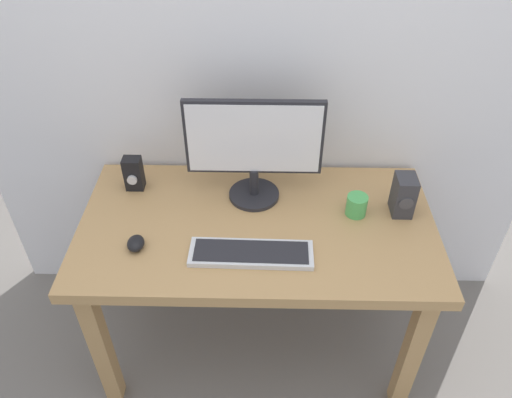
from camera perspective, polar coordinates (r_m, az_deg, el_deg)
ground_plane at (r=2.49m, az=0.11°, el=-15.68°), size 6.00×6.00×0.00m
desk at (r=1.98m, az=0.14°, el=-4.89°), size 1.37×0.73×0.76m
monitor at (r=1.90m, az=-0.23°, el=6.05°), size 0.53×0.20×0.43m
keyboard_primary at (r=1.78m, az=-0.56°, el=-6.24°), size 0.44×0.14×0.02m
mouse at (r=1.86m, az=-13.60°, el=-4.95°), size 0.07×0.08×0.04m
speaker_right at (r=1.99m, az=16.53°, el=0.43°), size 0.08×0.10×0.17m
audio_controller at (r=2.10m, az=-13.84°, el=2.84°), size 0.07×0.07×0.15m
coffee_mug at (r=1.97m, az=11.44°, el=-0.71°), size 0.08×0.08×0.08m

